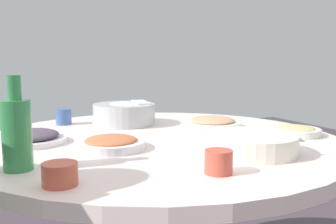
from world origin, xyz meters
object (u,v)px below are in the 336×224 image
object	(u,v)px
soup_bowl	(252,144)
dish_noodles	(294,130)
rice_bowl	(124,114)
dish_shrimp	(213,122)
dish_eggplant	(31,137)
round_dining_table	(160,159)
green_bottle	(17,132)
dish_tofu_braise	(111,143)
tea_cup_near	(219,162)
tea_cup_side	(64,117)
tea_cup_far	(60,174)

from	to	relation	value
soup_bowl	dish_noodles	bearing A→B (deg)	-153.59
rice_bowl	dish_shrimp	world-z (taller)	rice_bowl
dish_noodles	dish_eggplant	bearing A→B (deg)	-16.80
round_dining_table	green_bottle	xyz separation A→B (m)	(0.48, 0.21, 0.18)
dish_shrimp	dish_tofu_braise	world-z (taller)	same
tea_cup_near	dish_tofu_braise	bearing A→B (deg)	-65.61
dish_tofu_braise	tea_cup_side	xyz separation A→B (m)	(0.05, -0.52, 0.02)
dish_eggplant	green_bottle	distance (m)	0.33
rice_bowl	soup_bowl	bearing A→B (deg)	105.62
tea_cup_near	tea_cup_side	bearing A→B (deg)	-76.14
dish_eggplant	green_bottle	size ratio (longest dim) A/B	0.98
soup_bowl	dish_eggplant	size ratio (longest dim) A/B	1.15
rice_bowl	soup_bowl	world-z (taller)	rice_bowl
dish_eggplant	dish_tofu_braise	size ratio (longest dim) A/B	1.11
dish_eggplant	tea_cup_near	bearing A→B (deg)	124.50
tea_cup_far	tea_cup_side	size ratio (longest dim) A/B	1.16
dish_shrimp	tea_cup_near	bearing A→B (deg)	59.30
dish_noodles	tea_cup_far	size ratio (longest dim) A/B	2.42
dish_noodles	rice_bowl	bearing A→B (deg)	-44.49
tea_cup_side	round_dining_table	bearing A→B (deg)	121.47
dish_shrimp	tea_cup_near	distance (m)	0.65
dish_eggplant	tea_cup_side	world-z (taller)	tea_cup_side
round_dining_table	rice_bowl	distance (m)	0.34
round_dining_table	tea_cup_side	bearing A→B (deg)	-58.53
dish_eggplant	tea_cup_side	distance (m)	0.37
dish_shrimp	tea_cup_far	distance (m)	0.85
tea_cup_far	tea_cup_side	bearing A→B (deg)	-100.40
soup_bowl	dish_noodles	distance (m)	0.35
dish_eggplant	tea_cup_side	size ratio (longest dim) A/B	3.45
dish_tofu_braise	tea_cup_side	world-z (taller)	tea_cup_side
round_dining_table	dish_eggplant	size ratio (longest dim) A/B	5.52
round_dining_table	rice_bowl	bearing A→B (deg)	-85.65
dish_shrimp	dish_tofu_braise	xyz separation A→B (m)	(0.50, 0.20, 0.00)
dish_noodles	tea_cup_side	size ratio (longest dim) A/B	2.82
round_dining_table	dish_eggplant	world-z (taller)	dish_eggplant
rice_bowl	dish_shrimp	size ratio (longest dim) A/B	1.15
dish_noodles	tea_cup_far	bearing A→B (deg)	13.41
round_dining_table	dish_noodles	distance (m)	0.51
dish_tofu_braise	green_bottle	distance (m)	0.31
round_dining_table	tea_cup_side	xyz separation A→B (m)	(0.26, -0.43, 0.11)
green_bottle	tea_cup_far	world-z (taller)	green_bottle
green_bottle	dish_tofu_braise	bearing A→B (deg)	-156.68
dish_tofu_braise	dish_noodles	xyz separation A→B (m)	(-0.68, 0.08, -0.00)
dish_shrimp	dish_noodles	xyz separation A→B (m)	(-0.18, 0.28, -0.00)
soup_bowl	tea_cup_side	bearing A→B (deg)	-61.03
dish_eggplant	tea_cup_near	world-z (taller)	tea_cup_near
soup_bowl	dish_tofu_braise	xyz separation A→B (m)	(0.36, -0.23, -0.01)
soup_bowl	dish_shrimp	xyz separation A→B (m)	(-0.13, -0.43, -0.01)
round_dining_table	rice_bowl	size ratio (longest dim) A/B	4.87
soup_bowl	tea_cup_far	bearing A→B (deg)	5.38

